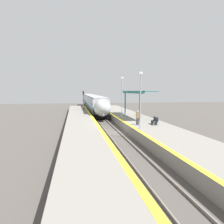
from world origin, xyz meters
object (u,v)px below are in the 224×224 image
person_waiting (138,118)px  lamppost_mid (122,95)px  train (92,102)px  railway_signal (83,101)px  lamppost_near (140,97)px  platform_bench (155,121)px

person_waiting → lamppost_mid: (-0.48, 6.09, 2.45)m
train → railway_signal: size_ratio=9.05×
train → lamppost_near: (2.25, -33.40, 2.17)m
train → lamppost_mid: (2.25, -24.78, 2.17)m
railway_signal → lamppost_mid: lamppost_mid is taller
lamppost_near → person_waiting: bearing=79.3°
person_waiting → lamppost_near: lamppost_near is taller
lamppost_mid → person_waiting: bearing=-85.5°
platform_bench → lamppost_mid: 7.22m
railway_signal → lamppost_near: size_ratio=0.83×
train → railway_signal: railway_signal is taller
lamppost_mid → train: bearing=95.2°
person_waiting → railway_signal: 21.43m
train → platform_bench: size_ratio=30.19×
train → platform_bench: train is taller
lamppost_near → lamppost_mid: (0.00, 8.62, 0.00)m
railway_signal → person_waiting: bearing=-75.7°
train → platform_bench: (4.81, -30.90, -0.68)m
platform_bench → railway_signal: 22.09m
lamppost_mid → railway_signal: bearing=108.1°
train → lamppost_near: lamppost_near is taller
platform_bench → railway_signal: (-7.36, 20.78, 1.45)m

